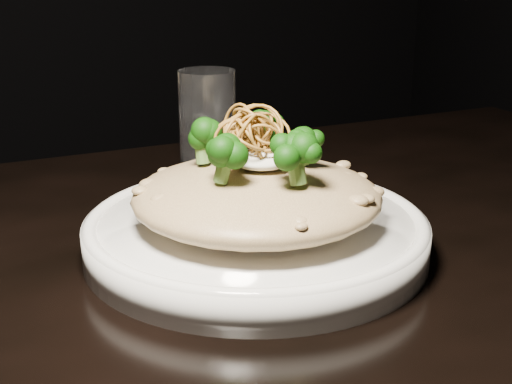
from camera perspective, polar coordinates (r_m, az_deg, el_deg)
table at (r=0.67m, az=5.86°, el=-11.12°), size 1.10×0.80×0.75m
plate at (r=0.61m, az=0.00°, el=-3.51°), size 0.29×0.29×0.03m
risotto at (r=0.60m, az=0.05°, el=-0.33°), size 0.21×0.21×0.05m
broccoli at (r=0.58m, az=0.01°, el=4.20°), size 0.14×0.14×0.05m
cheese at (r=0.59m, az=0.42°, el=2.73°), size 0.05×0.05×0.02m
shallots at (r=0.59m, az=-0.53°, el=5.26°), size 0.06×0.06×0.04m
drinking_glass at (r=0.84m, az=-3.90°, el=5.73°), size 0.07×0.07×0.12m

